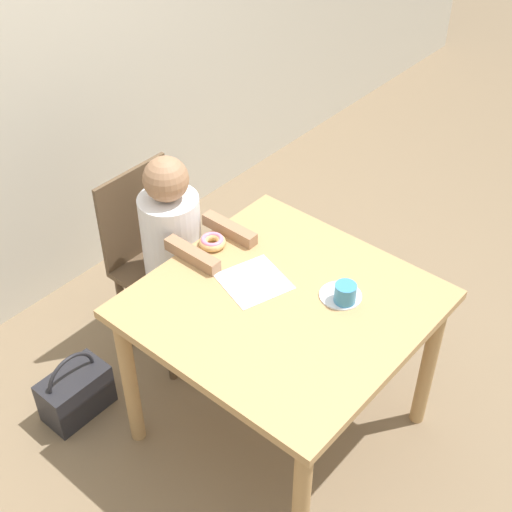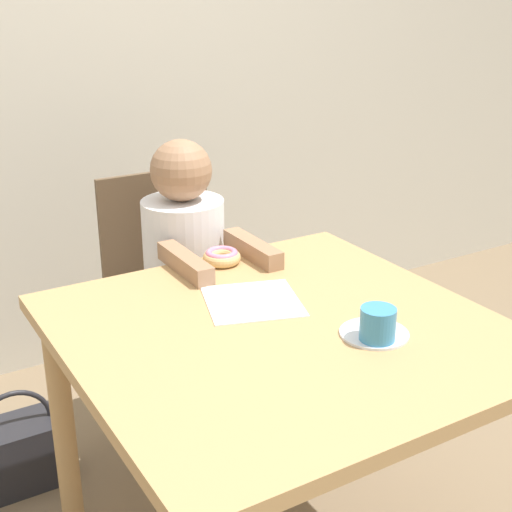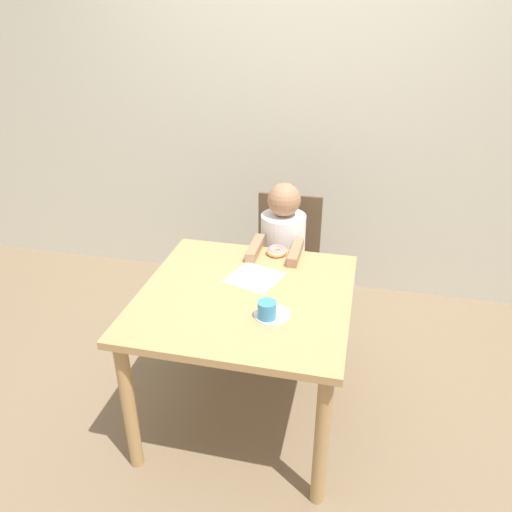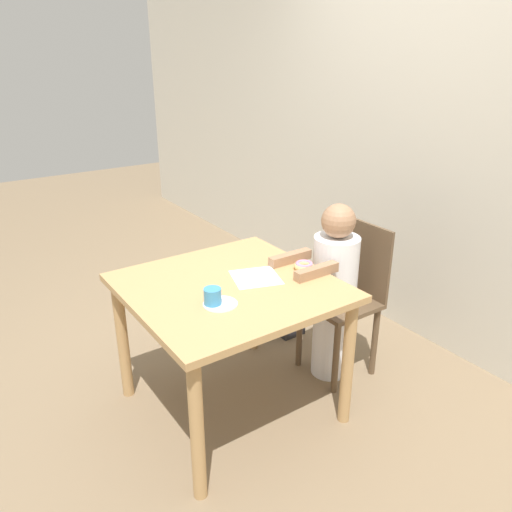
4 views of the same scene
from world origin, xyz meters
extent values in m
cube|color=beige|center=(0.00, 1.44, 1.25)|extent=(8.00, 0.05, 2.50)
cube|color=tan|center=(0.00, 0.00, 0.71)|extent=(0.95, 0.96, 0.03)
cylinder|color=tan|center=(-0.42, 0.42, 0.35)|extent=(0.06, 0.06, 0.69)
cylinder|color=tan|center=(0.42, 0.42, 0.35)|extent=(0.06, 0.06, 0.69)
cube|color=brown|center=(0.06, 0.69, 0.45)|extent=(0.38, 0.37, 0.03)
cube|color=brown|center=(0.06, 0.86, 0.68)|extent=(0.38, 0.02, 0.43)
cylinder|color=brown|center=(-0.10, 0.54, 0.22)|extent=(0.04, 0.04, 0.44)
cylinder|color=brown|center=(0.22, 0.54, 0.22)|extent=(0.04, 0.04, 0.44)
cylinder|color=brown|center=(-0.10, 0.84, 0.22)|extent=(0.04, 0.04, 0.44)
cylinder|color=brown|center=(0.22, 0.84, 0.22)|extent=(0.04, 0.04, 0.44)
cylinder|color=white|center=(0.06, 0.64, 0.23)|extent=(0.21, 0.21, 0.46)
cylinder|color=white|center=(0.06, 0.64, 0.66)|extent=(0.25, 0.25, 0.39)
sphere|color=#997051|center=(0.06, 0.64, 0.94)|extent=(0.18, 0.18, 0.18)
cube|color=#997051|center=(-0.05, 0.41, 0.75)|extent=(0.05, 0.25, 0.05)
cube|color=#997051|center=(0.16, 0.41, 0.75)|extent=(0.05, 0.25, 0.05)
torus|color=#DBB270|center=(0.07, 0.41, 0.74)|extent=(0.11, 0.11, 0.03)
torus|color=pink|center=(0.07, 0.41, 0.76)|extent=(0.09, 0.09, 0.02)
cube|color=white|center=(0.01, 0.15, 0.73)|extent=(0.28, 0.28, 0.00)
cube|color=#232328|center=(-0.49, 0.71, 0.11)|extent=(0.29, 0.17, 0.21)
torus|color=#232328|center=(-0.49, 0.71, 0.21)|extent=(0.23, 0.02, 0.23)
cylinder|color=teal|center=(0.14, -0.17, 0.77)|extent=(0.08, 0.08, 0.08)
cylinder|color=silver|center=(0.15, -0.14, 0.73)|extent=(0.15, 0.15, 0.01)
camera|label=1|loc=(-1.48, -1.14, 2.47)|focal=50.00mm
camera|label=2|loc=(-0.80, -1.22, 1.46)|focal=50.00mm
camera|label=3|loc=(0.48, -1.86, 1.92)|focal=35.00mm
camera|label=4|loc=(1.86, -1.12, 1.78)|focal=35.00mm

